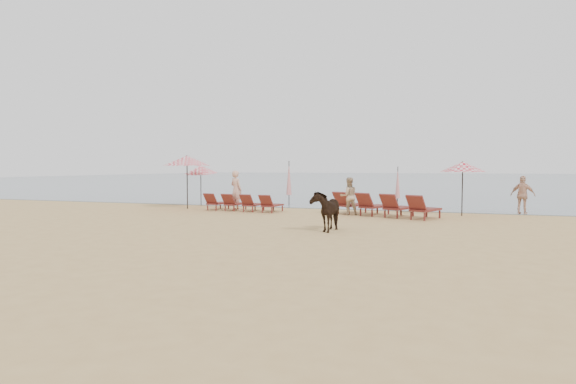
{
  "coord_description": "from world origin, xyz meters",
  "views": [
    {
      "loc": [
        6.39,
        -13.19,
        2.11
      ],
      "look_at": [
        0.0,
        5.0,
        1.1
      ],
      "focal_mm": 30.0,
      "sensor_mm": 36.0,
      "label": 1
    }
  ],
  "objects_px": {
    "lounger_cluster_right": "(384,205)",
    "beachgoer_right_a": "(349,196)",
    "beachgoer_right_b": "(523,195)",
    "cow": "(326,210)",
    "beachgoer_left": "(236,190)",
    "umbrella_closed_left": "(289,178)",
    "umbrella_open_left_b": "(201,170)",
    "umbrella_open_right": "(463,167)",
    "lounger_cluster_left": "(243,203)",
    "umbrella_open_left_a": "(187,161)",
    "umbrella_closed_right": "(398,183)"
  },
  "relations": [
    {
      "from": "lounger_cluster_left",
      "to": "lounger_cluster_right",
      "type": "xyz_separation_m",
      "value": [
        6.69,
        -0.21,
        0.08
      ]
    },
    {
      "from": "lounger_cluster_left",
      "to": "beachgoer_right_b",
      "type": "height_order",
      "value": "beachgoer_right_b"
    },
    {
      "from": "umbrella_open_right",
      "to": "cow",
      "type": "bearing_deg",
      "value": -129.42
    },
    {
      "from": "lounger_cluster_right",
      "to": "umbrella_closed_right",
      "type": "distance_m",
      "value": 4.3
    },
    {
      "from": "cow",
      "to": "beachgoer_left",
      "type": "xyz_separation_m",
      "value": [
        -6.17,
        6.06,
        0.29
      ]
    },
    {
      "from": "umbrella_closed_left",
      "to": "beachgoer_right_b",
      "type": "relative_size",
      "value": 1.41
    },
    {
      "from": "umbrella_open_left_a",
      "to": "umbrella_open_left_b",
      "type": "relative_size",
      "value": 1.19
    },
    {
      "from": "umbrella_closed_right",
      "to": "beachgoer_right_a",
      "type": "relative_size",
      "value": 1.29
    },
    {
      "from": "beachgoer_left",
      "to": "beachgoer_right_a",
      "type": "relative_size",
      "value": 1.17
    },
    {
      "from": "lounger_cluster_left",
      "to": "cow",
      "type": "bearing_deg",
      "value": -39.27
    },
    {
      "from": "beachgoer_left",
      "to": "umbrella_open_right",
      "type": "bearing_deg",
      "value": -152.02
    },
    {
      "from": "umbrella_open_right",
      "to": "lounger_cluster_left",
      "type": "bearing_deg",
      "value": -179.87
    },
    {
      "from": "lounger_cluster_right",
      "to": "umbrella_open_left_a",
      "type": "bearing_deg",
      "value": -160.47
    },
    {
      "from": "cow",
      "to": "umbrella_open_right",
      "type": "bearing_deg",
      "value": 56.85
    },
    {
      "from": "lounger_cluster_right",
      "to": "beachgoer_right_a",
      "type": "bearing_deg",
      "value": -161.95
    },
    {
      "from": "lounger_cluster_left",
      "to": "umbrella_open_right",
      "type": "bearing_deg",
      "value": 11.89
    },
    {
      "from": "lounger_cluster_right",
      "to": "cow",
      "type": "bearing_deg",
      "value": -79.35
    },
    {
      "from": "umbrella_open_left_a",
      "to": "cow",
      "type": "distance_m",
      "value": 10.69
    },
    {
      "from": "umbrella_open_left_b",
      "to": "beachgoer_right_b",
      "type": "height_order",
      "value": "umbrella_open_left_b"
    },
    {
      "from": "umbrella_open_left_a",
      "to": "beachgoer_right_a",
      "type": "bearing_deg",
      "value": -16.03
    },
    {
      "from": "beachgoer_right_a",
      "to": "cow",
      "type": "bearing_deg",
      "value": 66.75
    },
    {
      "from": "umbrella_open_left_b",
      "to": "beachgoer_right_a",
      "type": "height_order",
      "value": "umbrella_open_left_b"
    },
    {
      "from": "umbrella_closed_left",
      "to": "beachgoer_right_a",
      "type": "distance_m",
      "value": 5.64
    },
    {
      "from": "umbrella_open_left_a",
      "to": "umbrella_closed_right",
      "type": "relative_size",
      "value": 1.27
    },
    {
      "from": "umbrella_open_left_a",
      "to": "umbrella_open_right",
      "type": "relative_size",
      "value": 1.15
    },
    {
      "from": "umbrella_closed_right",
      "to": "beachgoer_right_b",
      "type": "xyz_separation_m",
      "value": [
        5.59,
        -1.39,
        -0.45
      ]
    },
    {
      "from": "umbrella_closed_left",
      "to": "umbrella_closed_right",
      "type": "distance_m",
      "value": 5.75
    },
    {
      "from": "lounger_cluster_left",
      "to": "umbrella_open_left_a",
      "type": "xyz_separation_m",
      "value": [
        -3.23,
        0.37,
        2.03
      ]
    },
    {
      "from": "umbrella_open_left_a",
      "to": "lounger_cluster_right",
      "type": "bearing_deg",
      "value": -16.3
    },
    {
      "from": "umbrella_open_right",
      "to": "umbrella_closed_left",
      "type": "height_order",
      "value": "umbrella_closed_left"
    },
    {
      "from": "lounger_cluster_right",
      "to": "umbrella_closed_right",
      "type": "bearing_deg",
      "value": 111.64
    },
    {
      "from": "cow",
      "to": "umbrella_closed_right",
      "type": "bearing_deg",
      "value": 82.41
    },
    {
      "from": "lounger_cluster_right",
      "to": "beachgoer_right_b",
      "type": "xyz_separation_m",
      "value": [
        5.68,
        2.83,
        0.39
      ]
    },
    {
      "from": "umbrella_open_left_b",
      "to": "cow",
      "type": "distance_m",
      "value": 12.05
    },
    {
      "from": "cow",
      "to": "beachgoer_left",
      "type": "bearing_deg",
      "value": 135.29
    },
    {
      "from": "beachgoer_right_b",
      "to": "beachgoer_left",
      "type": "bearing_deg",
      "value": 26.67
    },
    {
      "from": "beachgoer_right_a",
      "to": "umbrella_closed_left",
      "type": "bearing_deg",
      "value": -70.47
    },
    {
      "from": "lounger_cluster_right",
      "to": "umbrella_closed_right",
      "type": "height_order",
      "value": "umbrella_closed_right"
    },
    {
      "from": "beachgoer_right_a",
      "to": "beachgoer_right_b",
      "type": "bearing_deg",
      "value": 172.9
    },
    {
      "from": "lounger_cluster_left",
      "to": "umbrella_closed_right",
      "type": "xyz_separation_m",
      "value": [
        6.78,
        4.01,
        0.91
      ]
    },
    {
      "from": "cow",
      "to": "lounger_cluster_right",
      "type": "bearing_deg",
      "value": 77.59
    },
    {
      "from": "umbrella_open_left_a",
      "to": "umbrella_closed_right",
      "type": "xyz_separation_m",
      "value": [
        10.01,
        3.64,
        -1.11
      ]
    },
    {
      "from": "cow",
      "to": "beachgoer_right_a",
      "type": "xyz_separation_m",
      "value": [
        -0.41,
        5.39,
        0.15
      ]
    },
    {
      "from": "umbrella_closed_right",
      "to": "umbrella_closed_left",
      "type": "bearing_deg",
      "value": -177.28
    },
    {
      "from": "umbrella_closed_left",
      "to": "umbrella_open_right",
      "type": "bearing_deg",
      "value": -16.44
    },
    {
      "from": "umbrella_open_left_b",
      "to": "umbrella_open_right",
      "type": "distance_m",
      "value": 13.44
    },
    {
      "from": "beachgoer_right_a",
      "to": "umbrella_open_left_b",
      "type": "bearing_deg",
      "value": -42.97
    },
    {
      "from": "beachgoer_right_b",
      "to": "lounger_cluster_right",
      "type": "bearing_deg",
      "value": 44.28
    },
    {
      "from": "beachgoer_right_b",
      "to": "umbrella_closed_left",
      "type": "bearing_deg",
      "value": 12.18
    },
    {
      "from": "lounger_cluster_right",
      "to": "umbrella_closed_left",
      "type": "relative_size",
      "value": 1.92
    }
  ]
}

